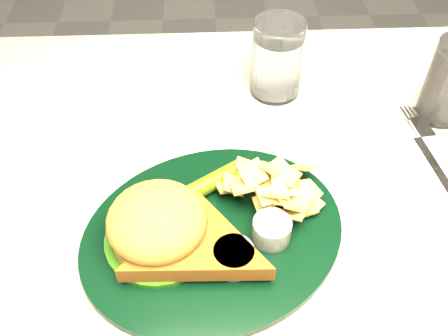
% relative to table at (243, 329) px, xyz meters
% --- Properties ---
extents(table, '(1.20, 0.80, 0.75)m').
position_rel_table_xyz_m(table, '(0.00, 0.00, 0.00)').
color(table, '#AEAA9D').
rests_on(table, ground).
extents(dinner_plate, '(0.40, 0.37, 0.07)m').
position_rel_table_xyz_m(dinner_plate, '(-0.05, -0.06, 0.41)').
color(dinner_plate, black).
rests_on(dinner_plate, table).
extents(water_glass, '(0.10, 0.10, 0.12)m').
position_rel_table_xyz_m(water_glass, '(0.06, 0.22, 0.44)').
color(water_glass, silver).
rests_on(water_glass, table).
extents(fork_napkin, '(0.16, 0.20, 0.01)m').
position_rel_table_xyz_m(fork_napkin, '(0.25, 0.04, 0.38)').
color(fork_napkin, silver).
rests_on(fork_napkin, table).
extents(spoon, '(0.04, 0.13, 0.01)m').
position_rel_table_xyz_m(spoon, '(-0.11, -0.05, 0.38)').
color(spoon, silver).
rests_on(spoon, table).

